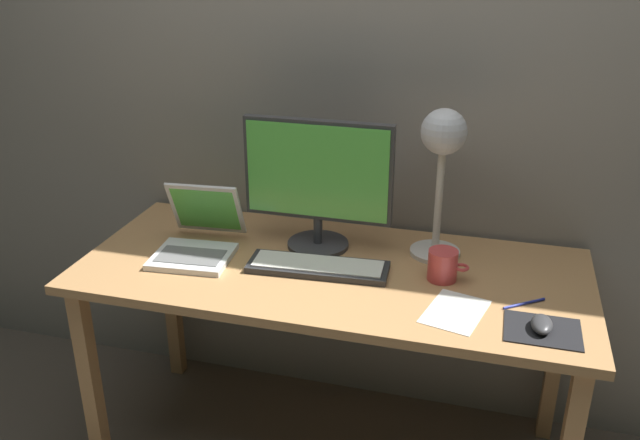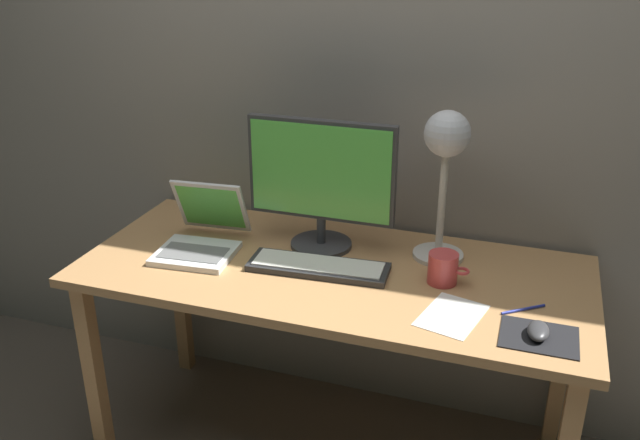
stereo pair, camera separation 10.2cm
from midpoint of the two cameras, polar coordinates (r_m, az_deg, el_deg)
back_wall at (r=2.32m, az=2.34°, el=12.92°), size 4.80×0.06×2.60m
desk at (r=2.17m, az=-0.37°, el=-5.88°), size 1.60×0.70×0.74m
monitor at (r=2.17m, az=-1.54°, el=3.47°), size 0.49×0.21×0.44m
keyboard_main at (r=2.11m, az=-1.57°, el=-3.99°), size 0.45×0.17×0.03m
laptop at (r=2.26m, az=-11.50°, el=-1.14°), size 0.27×0.33×0.22m
desk_lamp at (r=2.10m, az=8.98°, el=5.85°), size 0.16×0.16×0.49m
mousepad at (r=1.89m, az=16.88°, el=-8.96°), size 0.20×0.16×0.00m
mouse at (r=1.88m, az=16.81°, el=-8.48°), size 0.06×0.10×0.03m
coffee_mug at (r=2.06m, az=9.00°, el=-3.82°), size 0.12×0.09×0.10m
paper_sheet_near_mouse at (r=1.92m, az=9.89°, el=-7.67°), size 0.19×0.24×0.00m
pen at (r=1.99m, az=15.52°, el=-6.86°), size 0.12×0.09×0.01m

